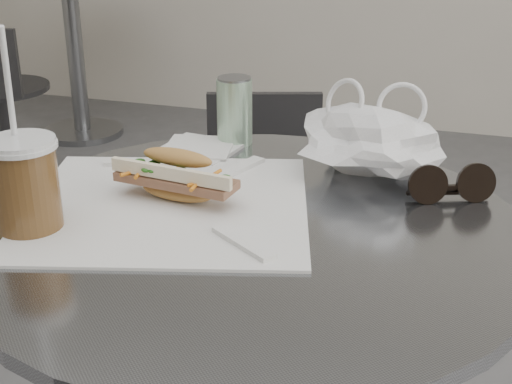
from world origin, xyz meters
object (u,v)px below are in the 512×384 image
(chair_far, at_px, (265,255))
(bg_chair, at_px, (2,121))
(drink_can, at_px, (235,111))
(banh_mi, at_px, (177,176))
(iced_coffee, at_px, (25,183))
(sunglasses, at_px, (451,187))
(bg_table, at_px, (74,43))

(chair_far, height_order, bg_chair, bg_chair)
(chair_far, distance_m, bg_chair, 1.50)
(drink_can, bearing_deg, banh_mi, -89.10)
(banh_mi, bearing_deg, drink_can, 98.21)
(bg_chair, height_order, iced_coffee, iced_coffee)
(chair_far, bearing_deg, sunglasses, 112.15)
(banh_mi, distance_m, sunglasses, 0.40)
(bg_chair, bearing_deg, iced_coffee, -67.71)
(banh_mi, relative_size, sunglasses, 1.83)
(bg_table, height_order, drink_can, drink_can)
(bg_chair, xyz_separation_m, drink_can, (1.35, -1.12, 0.48))
(bg_table, bearing_deg, chair_far, -46.92)
(chair_far, distance_m, iced_coffee, 0.94)
(banh_mi, relative_size, iced_coffee, 0.85)
(chair_far, xyz_separation_m, iced_coffee, (-0.09, -0.79, 0.50))
(bg_table, height_order, bg_chair, bg_table)
(chair_far, bearing_deg, bg_chair, -47.33)
(iced_coffee, bearing_deg, bg_chair, 128.27)
(iced_coffee, relative_size, sunglasses, 2.15)
(bg_table, distance_m, chair_far, 2.08)
(chair_far, relative_size, drink_can, 5.81)
(sunglasses, xyz_separation_m, drink_can, (-0.38, 0.15, 0.04))
(sunglasses, bearing_deg, iced_coffee, -176.29)
(bg_chair, distance_m, sunglasses, 2.20)
(banh_mi, height_order, sunglasses, banh_mi)
(iced_coffee, height_order, sunglasses, iced_coffee)
(bg_table, height_order, chair_far, bg_table)
(sunglasses, bearing_deg, bg_chair, 121.19)
(sunglasses, distance_m, drink_can, 0.41)
(chair_far, bearing_deg, drink_can, 80.64)
(bg_chair, xyz_separation_m, banh_mi, (1.36, -1.39, 0.46))
(bg_chair, xyz_separation_m, sunglasses, (1.74, -1.27, 0.45))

